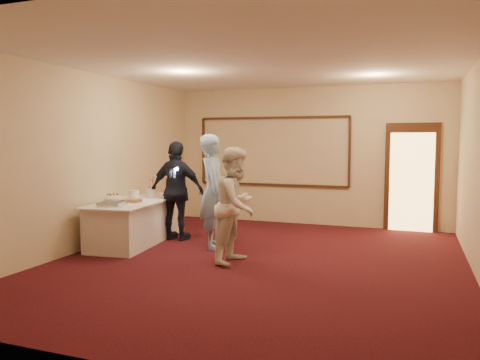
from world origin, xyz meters
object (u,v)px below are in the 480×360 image
plate_stack_b (151,194)px  guest (177,191)px  plate_stack_a (134,195)px  tart (136,201)px  buffet_table (138,220)px  woman (237,205)px  man (213,192)px  cupcake_stand (153,187)px  pavlova_tray (113,201)px

plate_stack_b → guest: (0.52, 0.05, 0.07)m
plate_stack_a → tart: (0.28, -0.37, -0.06)m
buffet_table → plate_stack_b: size_ratio=13.83×
plate_stack_a → plate_stack_b: (0.17, 0.32, -0.01)m
woman → buffet_table: bearing=77.4°
plate_stack_b → tart: 0.70m
plate_stack_a → man: size_ratio=0.10×
cupcake_stand → buffet_table: bearing=-77.6°
guest → woman: bearing=147.4°
guest → buffet_table: bearing=33.8°
pavlova_tray → woman: woman is taller
plate_stack_b → guest: 0.53m
pavlova_tray → guest: bearing=65.1°
plate_stack_a → guest: size_ratio=0.11×
cupcake_stand → plate_stack_a: 0.84m
pavlova_tray → cupcake_stand: bearing=97.9°
buffet_table → cupcake_stand: cupcake_stand is taller
cupcake_stand → tart: cupcake_stand is taller
buffet_table → man: bearing=-0.1°
tart → guest: (0.41, 0.74, 0.12)m
plate_stack_b → woman: bearing=-26.6°
pavlova_tray → cupcake_stand: size_ratio=1.38×
plate_stack_b → woman: size_ratio=0.11×
buffet_table → plate_stack_b: 0.57m
pavlova_tray → man: size_ratio=0.28×
tart → buffet_table: bearing=117.0°
tart → guest: size_ratio=0.15×
plate_stack_b → man: (1.41, -0.32, 0.13)m
cupcake_stand → tart: 1.26m
buffet_table → plate_stack_a: bearing=-178.6°
buffet_table → man: man is taller
buffet_table → plate_stack_a: plate_stack_a is taller
buffet_table → cupcake_stand: bearing=102.4°
pavlova_tray → plate_stack_b: 1.15m
plate_stack_b → tart: bearing=-81.0°
tart → man: (1.31, 0.37, 0.18)m
tart → man: man is taller
pavlova_tray → plate_stack_b: size_ratio=2.93×
pavlova_tray → plate_stack_a: pavlova_tray is taller
man → woman: (0.70, -0.74, -0.10)m
pavlova_tray → guest: (0.55, 1.20, 0.06)m
buffet_table → woman: (2.20, -0.74, 0.49)m
cupcake_stand → man: 1.87m
plate_stack_b → tart: plate_stack_b is taller
plate_stack_a → tart: bearing=-53.2°
buffet_table → plate_stack_b: (0.08, 0.32, 0.46)m
cupcake_stand → plate_stack_a: (0.10, -0.83, -0.06)m
cupcake_stand → woman: bearing=-33.5°
pavlova_tray → plate_stack_a: 0.84m
man → guest: size_ratio=1.06×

